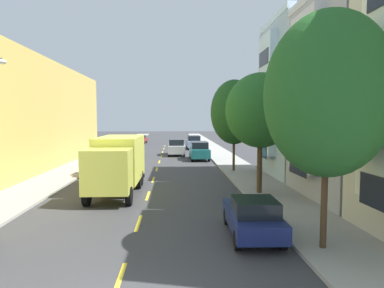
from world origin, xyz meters
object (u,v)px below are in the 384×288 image
(parked_hatchback_champagne, at_px, (136,143))
(parked_hatchback_navy, at_px, (253,217))
(delivery_box_truck, at_px, (118,161))
(parked_hatchback_forest, at_px, (124,149))
(parked_pickup_orange, at_px, (102,164))
(parked_suv_sky, at_px, (194,142))
(moving_silver_sedan, at_px, (176,147))
(parked_suv_teal, at_px, (199,150))
(street_tree_second, at_px, (260,111))
(parked_sedan_red, at_px, (141,139))
(street_tree_nearest, at_px, (327,95))
(street_tree_third, at_px, (234,112))

(parked_hatchback_champagne, xyz_separation_m, parked_hatchback_navy, (8.68, -38.66, 0.00))
(delivery_box_truck, height_order, parked_hatchback_forest, delivery_box_truck)
(parked_pickup_orange, relative_size, parked_suv_sky, 1.09)
(parked_suv_sky, height_order, moving_silver_sedan, same)
(parked_pickup_orange, bearing_deg, parked_suv_sky, 68.31)
(delivery_box_truck, distance_m, parked_hatchback_champagne, 31.09)
(delivery_box_truck, xyz_separation_m, parked_suv_teal, (6.01, 15.78, -0.89))
(parked_hatchback_navy, bearing_deg, parked_hatchback_champagne, 102.66)
(parked_suv_sky, bearing_deg, parked_hatchback_navy, -89.95)
(moving_silver_sedan, bearing_deg, parked_hatchback_navy, -84.68)
(parked_hatchback_champagne, bearing_deg, delivery_box_truck, -85.42)
(parked_hatchback_forest, relative_size, parked_pickup_orange, 0.76)
(parked_hatchback_forest, relative_size, parked_hatchback_champagne, 1.01)
(parked_hatchback_forest, relative_size, parked_suv_teal, 0.84)
(parked_pickup_orange, height_order, moving_silver_sedan, moving_silver_sedan)
(parked_hatchback_champagne, xyz_separation_m, moving_silver_sedan, (6.08, -10.63, 0.23))
(street_tree_second, distance_m, moving_silver_sedan, 22.14)
(delivery_box_truck, height_order, parked_hatchback_navy, delivery_box_truck)
(parked_hatchback_forest, bearing_deg, parked_suv_teal, -27.15)
(parked_sedan_red, distance_m, parked_suv_sky, 14.68)
(parked_hatchback_forest, height_order, parked_sedan_red, parked_hatchback_forest)
(parked_hatchback_champagne, distance_m, parked_suv_sky, 8.97)
(parked_hatchback_forest, distance_m, parked_hatchback_champagne, 10.77)
(parked_hatchback_champagne, bearing_deg, parked_sedan_red, 90.76)
(street_tree_second, height_order, parked_hatchback_navy, street_tree_second)
(delivery_box_truck, relative_size, parked_sedan_red, 1.61)
(parked_hatchback_forest, relative_size, parked_hatchback_navy, 1.00)
(parked_hatchback_navy, bearing_deg, parked_sedan_red, 100.39)
(parked_hatchback_forest, height_order, parked_hatchback_champagne, same)
(parked_hatchback_champagne, bearing_deg, moving_silver_sedan, -60.26)
(parked_suv_teal, xyz_separation_m, moving_silver_sedan, (-2.41, 4.55, 0.00))
(street_tree_nearest, bearing_deg, street_tree_third, 90.00)
(street_tree_second, bearing_deg, parked_hatchback_navy, -106.52)
(parked_suv_sky, relative_size, parked_hatchback_navy, 1.20)
(parked_pickup_orange, height_order, parked_hatchback_navy, parked_pickup_orange)
(parked_suv_sky, bearing_deg, parked_hatchback_champagne, 164.69)
(parked_hatchback_champagne, height_order, parked_sedan_red, parked_hatchback_champagne)
(delivery_box_truck, height_order, moving_silver_sedan, delivery_box_truck)
(parked_hatchback_navy, bearing_deg, parked_suv_teal, 90.48)
(parked_suv_teal, bearing_deg, street_tree_second, -82.56)
(moving_silver_sedan, bearing_deg, street_tree_second, -77.82)
(moving_silver_sedan, bearing_deg, street_tree_nearest, -81.15)
(parked_hatchback_navy, xyz_separation_m, moving_silver_sedan, (-2.61, 28.03, 0.23))
(parked_pickup_orange, bearing_deg, parked_suv_teal, 46.29)
(parked_suv_teal, relative_size, parked_suv_sky, 0.99)
(parked_suv_teal, distance_m, parked_hatchback_champagne, 17.40)
(parked_suv_sky, xyz_separation_m, parked_hatchback_navy, (0.03, -36.30, -0.23))
(street_tree_second, relative_size, parked_pickup_orange, 1.29)
(street_tree_third, bearing_deg, parked_hatchback_forest, 129.86)
(parked_hatchback_champagne, relative_size, parked_hatchback_navy, 0.99)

